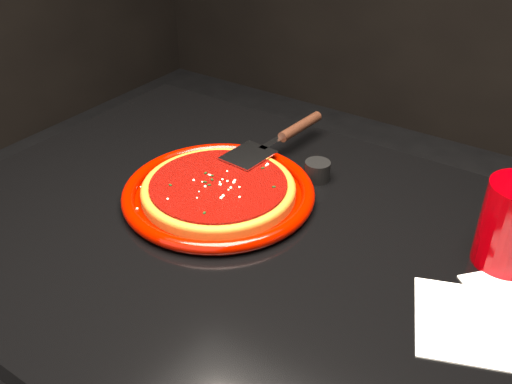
# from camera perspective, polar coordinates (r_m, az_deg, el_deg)

# --- Properties ---
(plate) EXTENTS (0.41, 0.41, 0.03)m
(plate) POSITION_cam_1_polar(r_m,az_deg,el_deg) (1.02, -3.75, -0.07)
(plate) COLOR #6E0600
(plate) RESTS_ON table
(pizza_crust) EXTENTS (0.33, 0.33, 0.01)m
(pizza_crust) POSITION_cam_1_polar(r_m,az_deg,el_deg) (1.01, -3.76, 0.12)
(pizza_crust) COLOR #914814
(pizza_crust) RESTS_ON plate
(pizza_crust_rim) EXTENTS (0.33, 0.33, 0.02)m
(pizza_crust_rim) POSITION_cam_1_polar(r_m,az_deg,el_deg) (1.01, -3.77, 0.45)
(pizza_crust_rim) COLOR #914814
(pizza_crust_rim) RESTS_ON plate
(pizza_sauce) EXTENTS (0.29, 0.29, 0.01)m
(pizza_sauce) POSITION_cam_1_polar(r_m,az_deg,el_deg) (1.01, -3.78, 0.68)
(pizza_sauce) COLOR #670602
(pizza_sauce) RESTS_ON plate
(parmesan_dusting) EXTENTS (0.24, 0.24, 0.01)m
(parmesan_dusting) POSITION_cam_1_polar(r_m,az_deg,el_deg) (1.00, -3.79, 1.02)
(parmesan_dusting) COLOR beige
(parmesan_dusting) RESTS_ON plate
(basil_flecks) EXTENTS (0.22, 0.22, 0.00)m
(basil_flecks) POSITION_cam_1_polar(r_m,az_deg,el_deg) (1.01, -3.79, 0.97)
(basil_flecks) COLOR black
(basil_flecks) RESTS_ON plate
(pizza_server) EXTENTS (0.11, 0.32, 0.02)m
(pizza_server) POSITION_cam_1_polar(r_m,az_deg,el_deg) (1.13, 2.12, 5.36)
(pizza_server) COLOR silver
(pizza_server) RESTS_ON plate
(napkin_a) EXTENTS (0.20, 0.20, 0.00)m
(napkin_a) POSITION_cam_1_polar(r_m,az_deg,el_deg) (0.84, 20.88, -12.17)
(napkin_a) COLOR silver
(napkin_a) RESTS_ON table
(ramekin) EXTENTS (0.06, 0.06, 0.04)m
(ramekin) POSITION_cam_1_polar(r_m,az_deg,el_deg) (1.07, 6.16, 2.13)
(ramekin) COLOR black
(ramekin) RESTS_ON table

